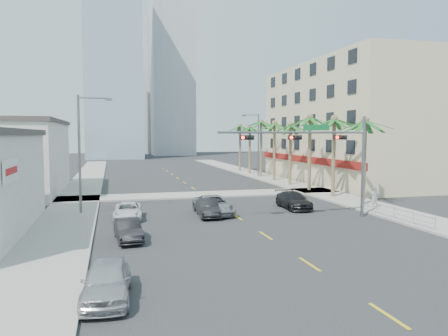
% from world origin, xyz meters
% --- Properties ---
extents(ground, '(260.00, 260.00, 0.00)m').
position_xyz_m(ground, '(0.00, 0.00, 0.00)').
color(ground, '#262628').
rests_on(ground, ground).
extents(sidewalk_right, '(4.00, 120.00, 0.15)m').
position_xyz_m(sidewalk_right, '(12.00, 20.00, 0.07)').
color(sidewalk_right, gray).
rests_on(sidewalk_right, ground).
extents(sidewalk_left, '(4.00, 120.00, 0.15)m').
position_xyz_m(sidewalk_left, '(-12.00, 20.00, 0.07)').
color(sidewalk_left, gray).
rests_on(sidewalk_left, ground).
extents(sidewalk_cross, '(80.00, 4.00, 0.15)m').
position_xyz_m(sidewalk_cross, '(0.00, 22.00, 0.07)').
color(sidewalk_cross, gray).
rests_on(sidewalk_cross, ground).
extents(building_right, '(15.25, 28.00, 15.00)m').
position_xyz_m(building_right, '(21.99, 30.00, 7.50)').
color(building_right, beige).
rests_on(building_right, ground).
extents(building_left_far, '(11.00, 18.00, 7.20)m').
position_xyz_m(building_left_far, '(-19.50, 28.00, 3.60)').
color(building_left_far, beige).
rests_on(building_left_far, ground).
extents(tower_far_left, '(14.00, 14.00, 48.00)m').
position_xyz_m(tower_far_left, '(-8.00, 95.00, 24.00)').
color(tower_far_left, '#99B2C6').
rests_on(tower_far_left, ground).
extents(tower_far_right, '(12.00, 12.00, 60.00)m').
position_xyz_m(tower_far_right, '(9.00, 110.00, 30.00)').
color(tower_far_right, '#ADADB2').
rests_on(tower_far_right, ground).
extents(tower_far_center, '(16.00, 16.00, 42.00)m').
position_xyz_m(tower_far_center, '(-3.00, 125.00, 21.00)').
color(tower_far_center, '#ADADB2').
rests_on(tower_far_center, ground).
extents(traffic_signal_mast, '(11.12, 0.54, 7.20)m').
position_xyz_m(traffic_signal_mast, '(5.78, 7.95, 5.06)').
color(traffic_signal_mast, slate).
rests_on(traffic_signal_mast, ground).
extents(palm_tree_0, '(4.80, 4.80, 7.80)m').
position_xyz_m(palm_tree_0, '(11.60, 12.00, 7.08)').
color(palm_tree_0, brown).
rests_on(palm_tree_0, ground).
extents(palm_tree_1, '(4.80, 4.80, 8.16)m').
position_xyz_m(palm_tree_1, '(11.60, 17.20, 7.43)').
color(palm_tree_1, brown).
rests_on(palm_tree_1, ground).
extents(palm_tree_2, '(4.80, 4.80, 8.52)m').
position_xyz_m(palm_tree_2, '(11.60, 22.40, 7.78)').
color(palm_tree_2, brown).
rests_on(palm_tree_2, ground).
extents(palm_tree_3, '(4.80, 4.80, 7.80)m').
position_xyz_m(palm_tree_3, '(11.60, 27.60, 7.08)').
color(palm_tree_3, brown).
rests_on(palm_tree_3, ground).
extents(palm_tree_4, '(4.80, 4.80, 8.16)m').
position_xyz_m(palm_tree_4, '(11.60, 32.80, 7.43)').
color(palm_tree_4, brown).
rests_on(palm_tree_4, ground).
extents(palm_tree_5, '(4.80, 4.80, 8.52)m').
position_xyz_m(palm_tree_5, '(11.60, 38.00, 7.78)').
color(palm_tree_5, brown).
rests_on(palm_tree_5, ground).
extents(palm_tree_6, '(4.80, 4.80, 7.80)m').
position_xyz_m(palm_tree_6, '(11.60, 43.20, 7.08)').
color(palm_tree_6, brown).
rests_on(palm_tree_6, ground).
extents(palm_tree_7, '(4.80, 4.80, 8.16)m').
position_xyz_m(palm_tree_7, '(11.60, 48.40, 7.43)').
color(palm_tree_7, brown).
rests_on(palm_tree_7, ground).
extents(streetlight_left, '(2.55, 0.25, 9.00)m').
position_xyz_m(streetlight_left, '(-11.00, 14.00, 5.06)').
color(streetlight_left, slate).
rests_on(streetlight_left, ground).
extents(streetlight_right, '(2.55, 0.25, 9.00)m').
position_xyz_m(streetlight_right, '(11.00, 38.00, 5.06)').
color(streetlight_right, slate).
rests_on(streetlight_right, ground).
extents(guardrail, '(0.08, 8.08, 1.00)m').
position_xyz_m(guardrail, '(10.30, 6.00, 0.67)').
color(guardrail, silver).
rests_on(guardrail, ground).
extents(car_parked_near, '(1.97, 4.32, 1.44)m').
position_xyz_m(car_parked_near, '(-9.12, -4.19, 0.72)').
color(car_parked_near, silver).
rests_on(car_parked_near, ground).
extents(car_parked_mid, '(1.64, 3.88, 1.25)m').
position_xyz_m(car_parked_mid, '(-8.03, 4.79, 0.62)').
color(car_parked_mid, black).
rests_on(car_parked_mid, ground).
extents(car_parked_far, '(2.21, 4.33, 1.17)m').
position_xyz_m(car_parked_far, '(-7.80, 11.36, 0.58)').
color(car_parked_far, white).
rests_on(car_parked_far, ground).
extents(car_lane_left, '(1.61, 3.98, 1.29)m').
position_xyz_m(car_lane_left, '(-2.07, 10.79, 0.64)').
color(car_lane_left, black).
rests_on(car_lane_left, ground).
extents(car_lane_center, '(2.56, 5.20, 1.42)m').
position_xyz_m(car_lane_center, '(-1.42, 11.64, 0.71)').
color(car_lane_center, '#A3A2A7').
rests_on(car_lane_center, ground).
extents(car_lane_right, '(2.04, 4.72, 1.35)m').
position_xyz_m(car_lane_right, '(5.50, 12.54, 0.68)').
color(car_lane_right, black).
rests_on(car_lane_right, ground).
extents(pedestrian, '(0.64, 0.43, 1.73)m').
position_xyz_m(pedestrian, '(11.62, 10.41, 1.01)').
color(pedestrian, silver).
rests_on(pedestrian, sidewalk_right).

